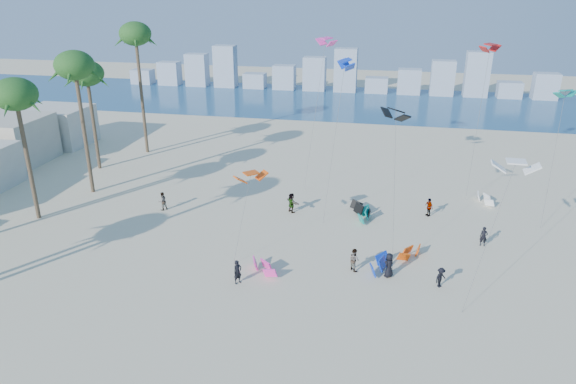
# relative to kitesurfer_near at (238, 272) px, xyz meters

# --- Properties ---
(ground) EXTENTS (220.00, 220.00, 0.00)m
(ground) POSITION_rel_kitesurfer_near_xyz_m (-0.72, -8.64, -0.93)
(ground) COLOR beige
(ground) RESTS_ON ground
(ocean) EXTENTS (220.00, 220.00, 0.00)m
(ocean) POSITION_rel_kitesurfer_near_xyz_m (-0.72, 63.36, -0.92)
(ocean) COLOR navy
(ocean) RESTS_ON ground
(kitesurfer_near) EXTENTS (0.77, 0.81, 1.85)m
(kitesurfer_near) POSITION_rel_kitesurfer_near_xyz_m (0.00, 0.00, 0.00)
(kitesurfer_near) COLOR black
(kitesurfer_near) RESTS_ON ground
(kitesurfer_mid) EXTENTS (1.10, 1.11, 1.81)m
(kitesurfer_mid) POSITION_rel_kitesurfer_near_xyz_m (8.19, 3.57, -0.02)
(kitesurfer_mid) COLOR gray
(kitesurfer_mid) RESTS_ON ground
(kitesurfers_far) EXTENTS (30.24, 13.75, 1.93)m
(kitesurfers_far) POSITION_rel_kitesurfer_near_xyz_m (5.59, 9.61, -0.02)
(kitesurfers_far) COLOR black
(kitesurfers_far) RESTS_ON ground
(grounded_kites) EXTENTS (20.96, 20.11, 1.03)m
(grounded_kites) POSITION_rel_kitesurfer_near_xyz_m (9.62, 9.67, -0.46)
(grounded_kites) COLOR #FD38AF
(grounded_kites) RESTS_ON ground
(flying_kites) EXTENTS (30.26, 26.26, 15.78)m
(flying_kites) POSITION_rel_kitesurfer_near_xyz_m (12.78, 12.88, 10.38)
(flying_kites) COLOR #F6510C
(flying_kites) RESTS_ON ground
(palm_row) EXTENTS (9.35, 44.80, 16.20)m
(palm_row) POSITION_rel_kitesurfer_near_xyz_m (-22.16, 7.53, 11.18)
(palm_row) COLOR brown
(palm_row) RESTS_ON ground
(distant_skyline) EXTENTS (85.00, 3.00, 8.40)m
(distant_skyline) POSITION_rel_kitesurfer_near_xyz_m (-1.91, 73.36, 2.16)
(distant_skyline) COLOR #9EADBF
(distant_skyline) RESTS_ON ground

